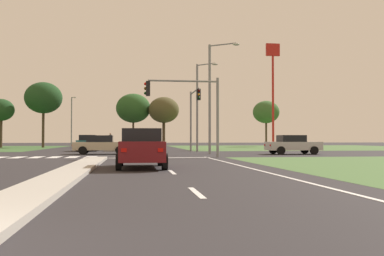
# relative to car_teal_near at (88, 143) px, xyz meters

# --- Properties ---
(ground_plane) EXTENTS (200.00, 200.00, 0.00)m
(ground_plane) POSITION_rel_car_teal_near_xyz_m (2.26, -9.33, -0.81)
(ground_plane) COLOR #282628
(grass_verge_far_right) EXTENTS (35.00, 35.00, 0.01)m
(grass_verge_far_right) POSITION_rel_car_teal_near_xyz_m (27.76, 15.17, -0.80)
(grass_verge_far_right) COLOR #476B38
(grass_verge_far_right) RESTS_ON ground
(median_island_near) EXTENTS (1.20, 22.00, 0.14)m
(median_island_near) POSITION_rel_car_teal_near_xyz_m (2.26, -28.33, -0.74)
(median_island_near) COLOR #ADA89E
(median_island_near) RESTS_ON ground
(median_island_far) EXTENTS (1.20, 36.00, 0.14)m
(median_island_far) POSITION_rel_car_teal_near_xyz_m (2.26, 15.67, -0.74)
(median_island_far) COLOR gray
(median_island_far) RESTS_ON ground
(lane_dash_near) EXTENTS (0.14, 2.00, 0.01)m
(lane_dash_near) POSITION_rel_car_teal_near_xyz_m (5.76, -34.24, -0.80)
(lane_dash_near) COLOR silver
(lane_dash_near) RESTS_ON ground
(lane_dash_second) EXTENTS (0.14, 2.00, 0.01)m
(lane_dash_second) POSITION_rel_car_teal_near_xyz_m (5.76, -28.24, -0.80)
(lane_dash_second) COLOR silver
(lane_dash_second) RESTS_ON ground
(lane_dash_third) EXTENTS (0.14, 2.00, 0.01)m
(lane_dash_third) POSITION_rel_car_teal_near_xyz_m (5.76, -22.24, -0.80)
(lane_dash_third) COLOR silver
(lane_dash_third) RESTS_ON ground
(edge_line_right) EXTENTS (0.14, 24.00, 0.01)m
(edge_line_right) POSITION_rel_car_teal_near_xyz_m (9.11, -27.33, -0.80)
(edge_line_right) COLOR silver
(edge_line_right) RESTS_ON ground
(stop_bar_near) EXTENTS (6.40, 0.50, 0.01)m
(stop_bar_near) POSITION_rel_car_teal_near_xyz_m (6.06, -16.33, -0.80)
(stop_bar_near) COLOR silver
(stop_bar_near) RESTS_ON ground
(crosswalk_bar_second) EXTENTS (0.70, 2.80, 0.01)m
(crosswalk_bar_second) POSITION_rel_car_teal_near_xyz_m (-2.99, -14.53, -0.80)
(crosswalk_bar_second) COLOR silver
(crosswalk_bar_second) RESTS_ON ground
(crosswalk_bar_third) EXTENTS (0.70, 2.80, 0.01)m
(crosswalk_bar_third) POSITION_rel_car_teal_near_xyz_m (-1.84, -14.53, -0.80)
(crosswalk_bar_third) COLOR silver
(crosswalk_bar_third) RESTS_ON ground
(crosswalk_bar_fourth) EXTENTS (0.70, 2.80, 0.01)m
(crosswalk_bar_fourth) POSITION_rel_car_teal_near_xyz_m (-0.69, -14.53, -0.80)
(crosswalk_bar_fourth) COLOR silver
(crosswalk_bar_fourth) RESTS_ON ground
(crosswalk_bar_fifth) EXTENTS (0.70, 2.80, 0.01)m
(crosswalk_bar_fifth) POSITION_rel_car_teal_near_xyz_m (0.46, -14.53, -0.80)
(crosswalk_bar_fifth) COLOR silver
(crosswalk_bar_fifth) RESTS_ON ground
(crosswalk_bar_sixth) EXTENTS (0.70, 2.80, 0.01)m
(crosswalk_bar_sixth) POSITION_rel_car_teal_near_xyz_m (1.61, -14.53, -0.80)
(crosswalk_bar_sixth) COLOR silver
(crosswalk_bar_sixth) RESTS_ON ground
(car_teal_near) EXTENTS (1.97, 4.63, 1.58)m
(car_teal_near) POSITION_rel_car_teal_near_xyz_m (0.00, 0.00, 0.00)
(car_teal_near) COLOR #19565B
(car_teal_near) RESTS_ON ground
(car_maroon_second) EXTENTS (1.98, 4.36, 1.62)m
(car_maroon_second) POSITION_rel_car_teal_near_xyz_m (4.71, -25.66, 0.02)
(car_maroon_second) COLOR maroon
(car_maroon_second) RESTS_ON ground
(car_black_third) EXTENTS (2.08, 4.61, 1.53)m
(car_black_third) POSITION_rel_car_teal_near_xyz_m (-0.04, 12.11, -0.02)
(car_black_third) COLOR black
(car_black_third) RESTS_ON ground
(car_silver_fourth) EXTENTS (4.17, 2.08, 1.49)m
(car_silver_fourth) POSITION_rel_car_teal_near_xyz_m (16.77, -11.21, -0.04)
(car_silver_fourth) COLOR #B7B7BC
(car_silver_fourth) RESTS_ON ground
(car_beige_fifth) EXTENTS (4.35, 1.97, 1.47)m
(car_beige_fifth) POSITION_rel_car_teal_near_xyz_m (1.95, -9.13, -0.05)
(car_beige_fifth) COLOR #BCAD8E
(car_beige_fifth) RESTS_ON ground
(car_grey_sixth) EXTENTS (1.98, 4.46, 1.47)m
(car_grey_sixth) POSITION_rel_car_teal_near_xyz_m (-0.01, 19.99, -0.05)
(car_grey_sixth) COLOR slate
(car_grey_sixth) RESTS_ON ground
(traffic_signal_near_right) EXTENTS (4.89, 0.32, 5.20)m
(traffic_signal_near_right) POSITION_rel_car_teal_near_xyz_m (8.02, -15.93, 2.81)
(traffic_signal_near_right) COLOR gray
(traffic_signal_near_right) RESTS_ON ground
(traffic_signal_far_right) EXTENTS (0.32, 5.30, 5.71)m
(traffic_signal_far_right) POSITION_rel_car_teal_near_xyz_m (9.86, -4.66, 3.16)
(traffic_signal_far_right) COLOR gray
(traffic_signal_far_right) RESTS_ON ground
(street_lamp_second) EXTENTS (2.20, 1.56, 8.64)m
(street_lamp_second) POSITION_rel_car_teal_near_xyz_m (10.56, -10.32, 4.07)
(street_lamp_second) COLOR gray
(street_lamp_second) RESTS_ON ground
(street_lamp_third) EXTENTS (1.80, 1.66, 8.22)m
(street_lamp_third) POSITION_rel_car_teal_near_xyz_m (10.52, -3.66, 3.84)
(street_lamp_third) COLOR gray
(street_lamp_third) RESTS_ON ground
(street_lamp_fourth) EXTENTS (1.11, 2.02, 8.22)m
(street_lamp_fourth) POSITION_rel_car_teal_near_xyz_m (-5.76, 31.30, 3.83)
(street_lamp_fourth) COLOR gray
(street_lamp_fourth) RESTS_ON ground
(pedestrian_at_median) EXTENTS (0.34, 0.34, 1.69)m
(pedestrian_at_median) POSITION_rel_car_teal_near_xyz_m (2.06, 2.52, 0.36)
(pedestrian_at_median) COLOR #232833
(pedestrian_at_median) RESTS_ON median_island_far
(fastfood_pole_sign) EXTENTS (1.80, 0.40, 13.51)m
(fastfood_pole_sign) POSITION_rel_car_teal_near_xyz_m (22.28, 10.18, 8.89)
(fastfood_pole_sign) COLOR red
(fastfood_pole_sign) RESTS_ON ground
(treeline_second) EXTENTS (3.54, 3.54, 6.65)m
(treeline_second) POSITION_rel_car_teal_near_xyz_m (-13.40, 18.23, 4.26)
(treeline_second) COLOR #423323
(treeline_second) RESTS_ON ground
(treeline_third) EXTENTS (5.07, 5.07, 9.01)m
(treeline_third) POSITION_rel_car_teal_near_xyz_m (-7.83, 18.20, 6.02)
(treeline_third) COLOR #423323
(treeline_third) RESTS_ON ground
(treeline_fourth) EXTENTS (5.13, 5.13, 7.97)m
(treeline_fourth) POSITION_rel_car_teal_near_xyz_m (4.46, 21.82, 4.97)
(treeline_fourth) COLOR #423323
(treeline_fourth) RESTS_ON ground
(treeline_fifth) EXTENTS (4.50, 4.50, 7.38)m
(treeline_fifth) POSITION_rel_car_teal_near_xyz_m (8.92, 20.29, 4.63)
(treeline_fifth) COLOR #423323
(treeline_fifth) RESTS_ON ground
(treeline_sixth) EXTENTS (4.13, 4.13, 7.14)m
(treeline_sixth) POSITION_rel_car_teal_near_xyz_m (25.04, 21.86, 4.56)
(treeline_sixth) COLOR #423323
(treeline_sixth) RESTS_ON ground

